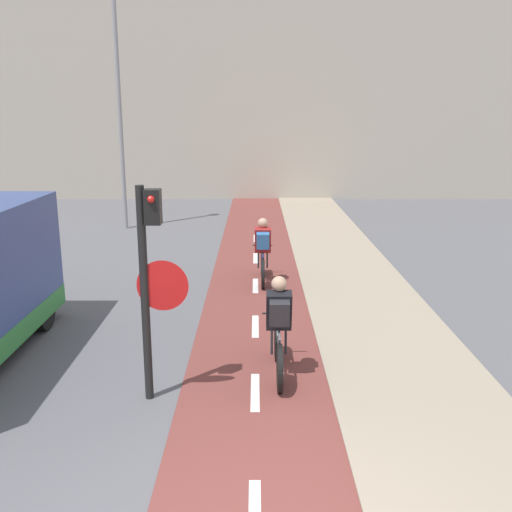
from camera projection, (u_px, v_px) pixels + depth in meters
name	position (u px, v px, depth m)	size (l,w,h in m)	color
building_row_background	(256.00, 92.00, 27.14)	(60.00, 5.20, 9.53)	#B2A899
traffic_light_pole	(151.00, 270.00, 7.27)	(0.67, 0.25, 2.87)	black
street_lamp_far	(118.00, 77.00, 18.03)	(0.36, 0.36, 8.17)	gray
cyclist_near	(279.00, 330.00, 8.17)	(0.46, 1.73, 1.51)	black
cyclist_far	(263.00, 252.00, 12.81)	(0.46, 1.70, 1.48)	black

